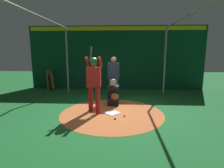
% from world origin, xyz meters
% --- Properties ---
extents(ground_plane, '(25.14, 25.14, 0.00)m').
position_xyz_m(ground_plane, '(0.00, 0.00, 0.00)').
color(ground_plane, '#195B28').
extents(dirt_circle, '(3.29, 3.29, 0.01)m').
position_xyz_m(dirt_circle, '(0.00, 0.00, 0.00)').
color(dirt_circle, '#B76033').
rests_on(dirt_circle, ground).
extents(home_plate, '(0.59, 0.59, 0.01)m').
position_xyz_m(home_plate, '(0.00, 0.00, 0.01)').
color(home_plate, white).
rests_on(home_plate, dirt_circle).
extents(batter, '(0.68, 0.49, 2.12)m').
position_xyz_m(batter, '(-0.06, -0.58, 1.08)').
color(batter, maroon).
rests_on(batter, ground).
extents(catcher, '(0.58, 0.40, 0.98)m').
position_xyz_m(catcher, '(-0.87, 0.01, 0.39)').
color(catcher, black).
rests_on(catcher, ground).
extents(umpire, '(0.22, 0.49, 1.75)m').
position_xyz_m(umpire, '(-1.55, -0.02, 0.99)').
color(umpire, '#4C4C51').
rests_on(umpire, ground).
extents(back_wall, '(0.22, 9.14, 3.29)m').
position_xyz_m(back_wall, '(-4.02, 0.00, 1.66)').
color(back_wall, '#0C3D26').
rests_on(back_wall, ground).
extents(cage_frame, '(5.90, 4.67, 3.07)m').
position_xyz_m(cage_frame, '(0.00, 0.00, 2.16)').
color(cage_frame, gray).
rests_on(cage_frame, ground).
extents(bat_rack, '(0.94, 0.21, 1.05)m').
position_xyz_m(bat_rack, '(-3.78, -3.48, 0.49)').
color(bat_rack, olive).
rests_on(bat_rack, ground).
extents(baseball_0, '(0.07, 0.07, 0.07)m').
position_xyz_m(baseball_0, '(0.53, 0.12, 0.04)').
color(baseball_0, white).
rests_on(baseball_0, dirt_circle).
extents(baseball_1, '(0.07, 0.07, 0.07)m').
position_xyz_m(baseball_1, '(0.30, 0.40, 0.04)').
color(baseball_1, white).
rests_on(baseball_1, dirt_circle).
extents(baseball_2, '(0.07, 0.07, 0.07)m').
position_xyz_m(baseball_2, '(0.58, -0.61, 0.04)').
color(baseball_2, white).
rests_on(baseball_2, dirt_circle).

